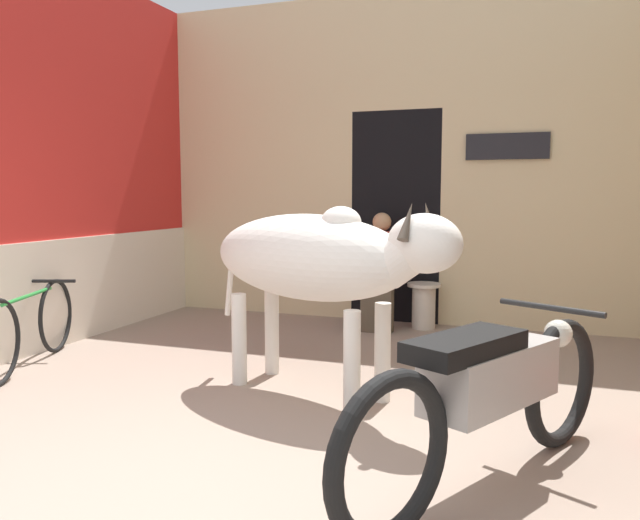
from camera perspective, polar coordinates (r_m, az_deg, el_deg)
ground_plane at (r=3.00m, az=-13.47°, el=-21.98°), size 30.00×30.00×0.00m
wall_left_shopfront at (r=6.11m, az=-24.57°, el=8.35°), size 0.25×4.41×3.51m
wall_back_with_doorway at (r=7.01m, az=7.49°, el=7.37°), size 5.36×0.93×3.51m
cow at (r=4.26m, az=-0.16°, el=0.06°), size 2.03×1.15×1.36m
motorcycle_near at (r=3.12m, az=15.27°, el=-11.49°), size 1.07×1.94×0.82m
bicycle at (r=5.55m, az=-25.00°, el=-5.54°), size 0.65×1.57×0.66m
shopkeeper_seated at (r=6.40m, az=5.53°, el=-0.82°), size 0.45×0.33×1.20m
plastic_stool at (r=6.57m, az=9.46°, el=-4.02°), size 0.34×0.34×0.47m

